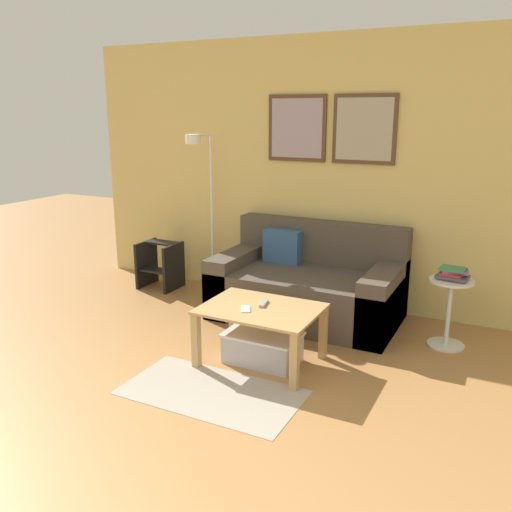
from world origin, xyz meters
TOP-DOWN VIEW (x-y plane):
  - wall_back at (-0.00, 3.76)m, footprint 5.60×0.09m
  - area_rug at (-0.18, 1.64)m, footprint 1.23×0.66m
  - couch at (-0.13, 3.27)m, footprint 1.66×0.94m
  - coffee_table at (-0.09, 2.21)m, footprint 0.87×0.64m
  - storage_bin at (-0.08, 2.22)m, footprint 0.57×0.36m
  - floor_lamp at (-1.33, 3.42)m, footprint 0.22×0.50m
  - side_table at (1.13, 3.16)m, footprint 0.35×0.35m
  - book_stack at (1.14, 3.18)m, footprint 0.26×0.21m
  - remote_control at (-0.10, 2.28)m, footprint 0.07×0.16m
  - cell_phone at (-0.17, 2.13)m, footprint 0.12×0.15m
  - step_stool at (-1.87, 3.35)m, footprint 0.39×0.37m

SIDE VIEW (x-z plane):
  - area_rug at x=-0.18m, z-range 0.00..0.01m
  - storage_bin at x=-0.08m, z-range 0.00..0.23m
  - step_stool at x=-1.87m, z-range 0.02..0.51m
  - couch at x=-0.13m, z-range -0.13..0.72m
  - side_table at x=1.13m, z-range 0.06..0.62m
  - coffee_table at x=-0.09m, z-range 0.14..0.58m
  - cell_phone at x=-0.17m, z-range 0.44..0.45m
  - remote_control at x=-0.10m, z-range 0.44..0.46m
  - book_stack at x=1.14m, z-range 0.56..0.66m
  - floor_lamp at x=-1.33m, z-range 0.19..1.84m
  - wall_back at x=0.00m, z-range 0.01..2.56m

